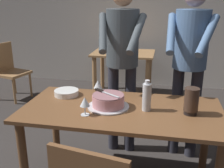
% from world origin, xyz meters
% --- Properties ---
extents(back_wall, '(10.00, 0.12, 2.70)m').
position_xyz_m(back_wall, '(0.00, 3.01, 1.35)').
color(back_wall, silver).
rests_on(back_wall, ground_plane).
extents(main_dining_table, '(1.61, 0.79, 0.75)m').
position_xyz_m(main_dining_table, '(0.00, 0.00, 0.63)').
color(main_dining_table, brown).
rests_on(main_dining_table, ground_plane).
extents(cake_on_platter, '(0.34, 0.34, 0.11)m').
position_xyz_m(cake_on_platter, '(-0.11, 0.00, 0.80)').
color(cake_on_platter, silver).
rests_on(cake_on_platter, main_dining_table).
extents(cake_knife, '(0.24, 0.17, 0.02)m').
position_xyz_m(cake_knife, '(-0.17, 0.04, 0.87)').
color(cake_knife, silver).
rests_on(cake_knife, cake_on_platter).
extents(plate_stack, '(0.22, 0.22, 0.05)m').
position_xyz_m(plate_stack, '(-0.54, 0.20, 0.78)').
color(plate_stack, white).
rests_on(plate_stack, main_dining_table).
extents(wine_glass_near, '(0.08, 0.08, 0.14)m').
position_xyz_m(wine_glass_near, '(-0.25, -0.18, 0.85)').
color(wine_glass_near, silver).
rests_on(wine_glass_near, main_dining_table).
extents(wine_glass_far, '(0.08, 0.08, 0.14)m').
position_xyz_m(wine_glass_far, '(-0.26, 0.24, 0.85)').
color(wine_glass_far, silver).
rests_on(wine_glass_far, main_dining_table).
extents(water_bottle, '(0.07, 0.07, 0.25)m').
position_xyz_m(water_bottle, '(0.20, -0.00, 0.86)').
color(water_bottle, silver).
rests_on(water_bottle, main_dining_table).
extents(hurricane_lamp, '(0.11, 0.11, 0.21)m').
position_xyz_m(hurricane_lamp, '(0.54, -0.01, 0.86)').
color(hurricane_lamp, black).
rests_on(hurricane_lamp, main_dining_table).
extents(person_cutting_cake, '(0.47, 0.55, 1.72)m').
position_xyz_m(person_cutting_cake, '(-0.10, 0.61, 1.08)').
color(person_cutting_cake, '#2D2D38').
rests_on(person_cutting_cake, ground_plane).
extents(person_standing_beside, '(0.46, 0.58, 1.72)m').
position_xyz_m(person_standing_beside, '(0.55, 0.64, 1.08)').
color(person_standing_beside, '#2D2D38').
rests_on(person_standing_beside, ground_plane).
extents(background_table, '(1.00, 0.70, 0.74)m').
position_xyz_m(background_table, '(-0.35, 2.31, 0.58)').
color(background_table, tan).
rests_on(background_table, ground_plane).
extents(background_chair_0, '(0.54, 0.54, 0.90)m').
position_xyz_m(background_chair_0, '(-2.15, 1.80, 0.49)').
color(background_chair_0, tan).
rests_on(background_chair_0, ground_plane).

